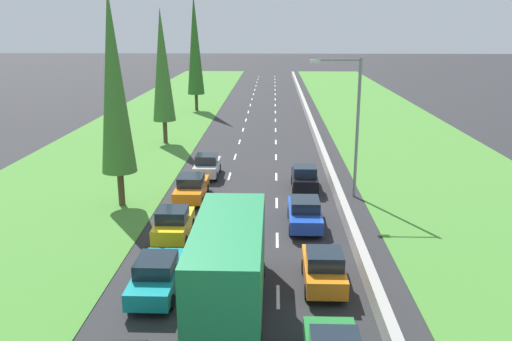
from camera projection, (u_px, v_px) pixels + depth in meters
ground_plane at (260, 125)px, 59.69m from camera, size 300.00×300.00×0.00m
grass_verge_left at (149, 124)px, 60.08m from camera, size 14.00×140.00×0.04m
grass_verge_right at (388, 125)px, 59.23m from camera, size 14.00×140.00×0.04m
median_barrier at (311, 121)px, 59.39m from camera, size 0.44×120.00×0.85m
lane_markings at (260, 125)px, 59.69m from camera, size 3.64×116.00×0.01m
orange_hatchback_right_lane at (324, 268)px, 22.75m from camera, size 1.74×3.90×1.72m
teal_sedan_left_lane at (157, 275)px, 22.21m from camera, size 1.82×4.50×1.64m
blue_sedan_right_lane at (305, 213)px, 29.57m from camera, size 1.82×4.50×1.64m
green_box_truck_centre_lane at (231, 266)px, 19.96m from camera, size 2.46×9.40×4.18m
yellow_hatchback_left_lane at (174, 223)px, 27.89m from camera, size 1.74×3.90×1.72m
black_hatchback_right_lane at (305, 178)px, 36.14m from camera, size 1.74×3.90×1.72m
orange_sedan_left_lane at (192, 187)px, 34.11m from camera, size 1.82×4.50×1.64m
silver_hatchback_left_lane at (207, 166)px, 39.27m from camera, size 1.74×3.90×1.72m
poplar_tree_second at (114, 83)px, 31.21m from camera, size 2.13×2.13×13.09m
poplar_tree_third at (162, 66)px, 48.55m from camera, size 2.11×2.11×12.46m
poplar_tree_fourth at (195, 45)px, 67.18m from camera, size 2.17×2.17×14.68m
street_light_mast at (352, 118)px, 33.53m from camera, size 3.20×0.28×9.00m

